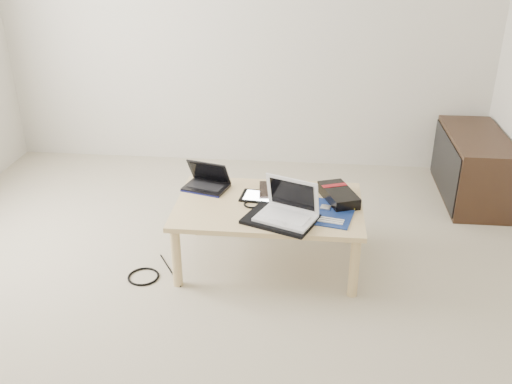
# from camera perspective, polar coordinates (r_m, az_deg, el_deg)

# --- Properties ---
(ground) EXTENTS (4.00, 4.00, 0.00)m
(ground) POSITION_cam_1_polar(r_m,az_deg,el_deg) (3.29, -5.29, -10.25)
(ground) COLOR #B3A991
(ground) RESTS_ON ground
(coffee_table) EXTENTS (1.10, 0.70, 0.40)m
(coffee_table) POSITION_cam_1_polar(r_m,az_deg,el_deg) (3.39, 1.27, -1.94)
(coffee_table) COLOR tan
(coffee_table) RESTS_ON ground
(media_cabinet) EXTENTS (0.41, 0.90, 0.50)m
(media_cabinet) POSITION_cam_1_polar(r_m,az_deg,el_deg) (4.55, 20.76, 2.39)
(media_cabinet) COLOR #352515
(media_cabinet) RESTS_ON ground
(book) EXTENTS (0.29, 0.25, 0.03)m
(book) POSITION_cam_1_polar(r_m,az_deg,el_deg) (3.50, 2.54, 0.14)
(book) COLOR black
(book) RESTS_ON coffee_table
(netbook) EXTENTS (0.30, 0.26, 0.17)m
(netbook) POSITION_cam_1_polar(r_m,az_deg,el_deg) (3.56, -4.94, 0.98)
(netbook) COLOR black
(netbook) RESTS_ON coffee_table
(tablet) EXTENTS (0.24, 0.19, 0.01)m
(tablet) POSITION_cam_1_polar(r_m,az_deg,el_deg) (3.44, 0.35, -0.46)
(tablet) COLOR black
(tablet) RESTS_ON coffee_table
(remote) EXTENTS (0.12, 0.21, 0.02)m
(remote) POSITION_cam_1_polar(r_m,az_deg,el_deg) (3.34, 2.64, -1.25)
(remote) COLOR #B4B4B9
(remote) RESTS_ON coffee_table
(neoprene_sleeve) EXTENTS (0.46, 0.40, 0.02)m
(neoprene_sleeve) POSITION_cam_1_polar(r_m,az_deg,el_deg) (3.18, 2.46, -2.73)
(neoprene_sleeve) COLOR black
(neoprene_sleeve) RESTS_ON coffee_table
(white_laptop) EXTENTS (0.37, 0.32, 0.22)m
(white_laptop) POSITION_cam_1_polar(r_m,az_deg,el_deg) (3.16, 3.20, -1.77)
(white_laptop) COLOR silver
(white_laptop) RESTS_ON neoprene_sleeve
(motherboard) EXTENTS (0.33, 0.38, 0.02)m
(motherboard) POSITION_cam_1_polar(r_m,az_deg,el_deg) (3.28, 7.39, -2.07)
(motherboard) COLOR navy
(motherboard) RESTS_ON coffee_table
(gpu_box) EXTENTS (0.25, 0.34, 0.07)m
(gpu_box) POSITION_cam_1_polar(r_m,az_deg,el_deg) (3.43, 8.25, -0.30)
(gpu_box) COLOR black
(gpu_box) RESTS_ON coffee_table
(cable_coil) EXTENTS (0.12, 0.12, 0.01)m
(cable_coil) POSITION_cam_1_polar(r_m,az_deg,el_deg) (3.35, -0.43, -1.24)
(cable_coil) COLOR black
(cable_coil) RESTS_ON coffee_table
(floor_cable_coil) EXTENTS (0.21, 0.21, 0.01)m
(floor_cable_coil) POSITION_cam_1_polar(r_m,az_deg,el_deg) (3.48, -11.19, -8.29)
(floor_cable_coil) COLOR black
(floor_cable_coil) RESTS_ON ground
(floor_cable_trail) EXTENTS (0.21, 0.33, 0.01)m
(floor_cable_trail) POSITION_cam_1_polar(r_m,az_deg,el_deg) (3.51, -8.58, -7.73)
(floor_cable_trail) COLOR black
(floor_cable_trail) RESTS_ON ground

